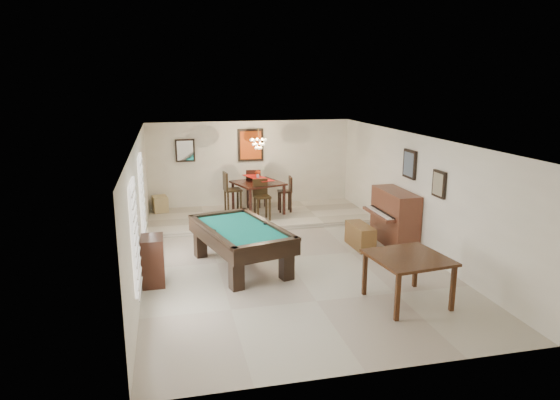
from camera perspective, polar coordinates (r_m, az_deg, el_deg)
name	(u,v)px	position (r m, az deg, el deg)	size (l,w,h in m)	color
ground_plane	(286,258)	(10.92, 0.71, -6.65)	(6.00, 9.00, 0.02)	beige
wall_back	(251,165)	(14.87, -3.37, 4.01)	(6.00, 0.04, 2.60)	silver
wall_front	(370,281)	(6.46, 10.29, -9.11)	(6.00, 0.04, 2.60)	silver
wall_left	(140,208)	(10.28, -15.76, -0.83)	(0.04, 9.00, 2.60)	silver
wall_right	(416,193)	(11.60, 15.28, 0.82)	(0.04, 9.00, 2.60)	silver
ceiling	(287,138)	(10.31, 0.75, 7.08)	(6.00, 9.00, 0.04)	white
dining_step	(259,216)	(13.93, -2.44, -1.86)	(6.00, 2.50, 0.12)	beige
window_left_front	(135,235)	(8.13, -16.25, -3.91)	(0.06, 1.00, 1.70)	white
window_left_rear	(142,196)	(10.83, -15.50, 0.46)	(0.06, 1.00, 1.70)	white
pool_table	(241,248)	(10.29, -4.51, -5.45)	(1.36, 2.52, 0.84)	black
square_table	(407,279)	(8.96, 14.34, -8.79)	(1.22, 1.22, 0.84)	#311A0C
upright_piano	(389,218)	(11.89, 12.32, -2.00)	(0.86, 1.53, 1.27)	brown
piano_bench	(360,236)	(11.65, 9.15, -4.08)	(0.37, 0.96, 0.54)	brown
apothecary_chest	(153,261)	(9.73, -14.31, -6.73)	(0.41, 0.61, 0.92)	black
dining_table	(258,195)	(13.94, -2.52, 0.52)	(1.21, 1.21, 1.00)	black
flower_vase	(258,174)	(13.81, -2.54, 2.98)	(0.13, 0.13, 0.22)	#AF300F
dining_chair_south	(262,200)	(13.24, -2.06, 0.01)	(0.40, 0.40, 1.08)	black
dining_chair_north	(253,188)	(14.61, -3.09, 1.39)	(0.42, 0.42, 1.13)	black
dining_chair_west	(233,193)	(13.80, -5.42, 0.78)	(0.45, 0.45, 1.20)	black
dining_chair_east	(285,194)	(14.10, 0.54, 0.68)	(0.37, 0.37, 1.00)	black
corner_bench	(160,204)	(14.55, -13.53, -0.43)	(0.39, 0.48, 0.44)	tan
chandelier	(258,140)	(13.47, -2.49, 6.89)	(0.44, 0.44, 0.60)	#FFE5B2
back_painting	(251,145)	(14.74, -3.38, 6.28)	(0.75, 0.06, 0.95)	#D84C14
back_mirror	(185,150)	(14.56, -10.80, 5.58)	(0.55, 0.06, 0.65)	white
right_picture_upper	(410,164)	(11.73, 14.61, 3.99)	(0.06, 0.55, 0.65)	slate
right_picture_lower	(439,184)	(10.65, 17.73, 1.74)	(0.06, 0.45, 0.55)	gray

